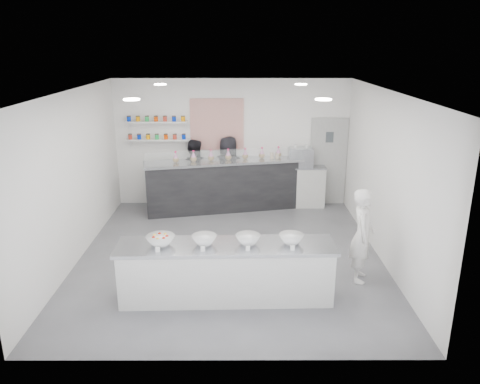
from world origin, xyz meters
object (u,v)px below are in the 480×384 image
Objects in this scene: staff_left at (194,173)px; staff_right at (228,172)px; espresso_machine at (300,158)px; back_bar at (228,185)px; espresso_ledge at (297,186)px; woman_prep at (362,235)px; prep_counter at (226,272)px.

staff_right reaches higher than staff_left.
espresso_machine is 0.35× the size of staff_left.
back_bar is 2.90× the size of espresso_ledge.
staff_left is (-0.83, 0.25, 0.22)m from back_bar.
espresso_machine is at bearing 22.12° from woman_prep.
staff_left is at bearing 179.09° from espresso_machine.
staff_right reaches higher than espresso_ledge.
woman_prep is 0.97× the size of staff_left.
woman_prep is (2.19, 0.60, 0.34)m from prep_counter.
espresso_machine is at bearing 0.00° from espresso_ledge.
prep_counter is 0.85× the size of back_bar.
woman_prep is at bearing 138.53° from staff_left.
staff_right reaches higher than espresso_machine.
woman_prep reaches higher than prep_counter.
back_bar reaches higher than prep_counter.
espresso_ledge is (1.58, 4.28, 0.04)m from prep_counter.
woman_prep is 4.83m from staff_left.
espresso_ledge is 0.71m from espresso_machine.
prep_counter is at bearing -110.22° from espresso_ledge.
staff_left is (-2.46, 0.04, 0.32)m from espresso_ledge.
woman_prep reaches higher than back_bar.
staff_right is (-2.25, 3.72, 0.06)m from woman_prep.
back_bar reaches higher than espresso_ledge.
prep_counter is 4.07m from back_bar.
back_bar is 2.45× the size of woman_prep.
back_bar is at bearing 106.88° from staff_right.
espresso_machine is at bearing -165.30° from staff_right.
prep_counter is at bearing 106.84° from staff_right.
staff_left is at bearing 100.12° from prep_counter.
staff_right is at bearing 89.34° from prep_counter.
back_bar is 0.36m from staff_right.
back_bar is 1.80m from espresso_machine.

